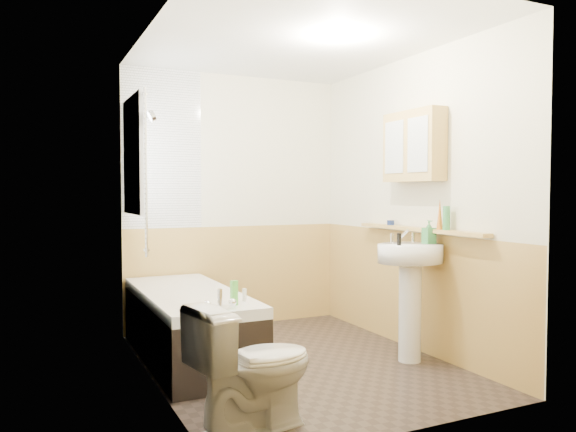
# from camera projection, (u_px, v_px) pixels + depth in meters

# --- Properties ---
(floor) EXTENTS (2.80, 2.80, 0.00)m
(floor) POSITION_uv_depth(u_px,v_px,m) (296.00, 363.00, 4.40)
(floor) COLOR black
(floor) RESTS_ON ground
(ceiling) EXTENTS (2.80, 2.80, 0.00)m
(ceiling) POSITION_uv_depth(u_px,v_px,m) (296.00, 41.00, 4.29)
(ceiling) COLOR white
(ceiling) RESTS_ON ground
(wall_back) EXTENTS (2.20, 0.02, 2.50)m
(wall_back) POSITION_uv_depth(u_px,v_px,m) (234.00, 201.00, 5.62)
(wall_back) COLOR #EBE5C2
(wall_back) RESTS_ON ground
(wall_front) EXTENTS (2.20, 0.02, 2.50)m
(wall_front) POSITION_uv_depth(u_px,v_px,m) (410.00, 209.00, 3.07)
(wall_front) COLOR #EBE5C2
(wall_front) RESTS_ON ground
(wall_left) EXTENTS (0.02, 2.80, 2.50)m
(wall_left) POSITION_uv_depth(u_px,v_px,m) (152.00, 205.00, 3.87)
(wall_left) COLOR #EBE5C2
(wall_left) RESTS_ON ground
(wall_right) EXTENTS (0.02, 2.80, 2.50)m
(wall_right) POSITION_uv_depth(u_px,v_px,m) (412.00, 203.00, 4.82)
(wall_right) COLOR #EBE5C2
(wall_right) RESTS_ON ground
(wainscot_right) EXTENTS (0.01, 2.80, 1.00)m
(wainscot_right) POSITION_uv_depth(u_px,v_px,m) (409.00, 290.00, 4.84)
(wainscot_right) COLOR tan
(wainscot_right) RESTS_ON wall_right
(wainscot_front) EXTENTS (2.20, 0.01, 1.00)m
(wainscot_front) POSITION_uv_depth(u_px,v_px,m) (406.00, 343.00, 3.12)
(wainscot_front) COLOR tan
(wainscot_front) RESTS_ON wall_front
(wainscot_back) EXTENTS (2.20, 0.01, 1.00)m
(wainscot_back) POSITION_uv_depth(u_px,v_px,m) (235.00, 276.00, 5.63)
(wainscot_back) COLOR tan
(wainscot_back) RESTS_ON wall_back
(tile_cladding_left) EXTENTS (0.01, 2.80, 2.50)m
(tile_cladding_left) POSITION_uv_depth(u_px,v_px,m) (155.00, 205.00, 3.88)
(tile_cladding_left) COLOR white
(tile_cladding_left) RESTS_ON wall_left
(tile_return_back) EXTENTS (0.75, 0.01, 1.50)m
(tile_return_back) POSITION_uv_depth(u_px,v_px,m) (162.00, 149.00, 5.27)
(tile_return_back) COLOR white
(tile_return_back) RESTS_ON wall_back
(window) EXTENTS (0.03, 0.79, 0.99)m
(window) POSITION_uv_depth(u_px,v_px,m) (134.00, 156.00, 4.73)
(window) COLOR white
(window) RESTS_ON wall_left
(bathtub) EXTENTS (0.70, 1.78, 0.69)m
(bathtub) POSITION_uv_depth(u_px,v_px,m) (189.00, 323.00, 4.50)
(bathtub) COLOR black
(bathtub) RESTS_ON floor
(shower_riser) EXTENTS (0.11, 0.09, 1.32)m
(shower_riser) POSITION_uv_depth(u_px,v_px,m) (147.00, 159.00, 4.35)
(shower_riser) COLOR silver
(shower_riser) RESTS_ON wall_left
(toilet) EXTENTS (0.79, 0.53, 0.71)m
(toilet) POSITION_uv_depth(u_px,v_px,m) (253.00, 367.00, 3.15)
(toilet) COLOR white
(toilet) RESTS_ON floor
(sink) EXTENTS (0.54, 0.44, 1.05)m
(sink) POSITION_uv_depth(u_px,v_px,m) (410.00, 278.00, 4.43)
(sink) COLOR white
(sink) RESTS_ON floor
(pine_shelf) EXTENTS (0.10, 1.56, 0.03)m
(pine_shelf) POSITION_uv_depth(u_px,v_px,m) (418.00, 229.00, 4.65)
(pine_shelf) COLOR tan
(pine_shelf) RESTS_ON wall_right
(medicine_cabinet) EXTENTS (0.16, 0.65, 0.58)m
(medicine_cabinet) POSITION_uv_depth(u_px,v_px,m) (413.00, 146.00, 4.63)
(medicine_cabinet) COLOR tan
(medicine_cabinet) RESTS_ON wall_right
(foam_can) EXTENTS (0.07, 0.07, 0.19)m
(foam_can) POSITION_uv_depth(u_px,v_px,m) (446.00, 218.00, 4.33)
(foam_can) COLOR #388447
(foam_can) RESTS_ON pine_shelf
(green_bottle) EXTENTS (0.05, 0.05, 0.24)m
(green_bottle) POSITION_uv_depth(u_px,v_px,m) (440.00, 214.00, 4.40)
(green_bottle) COLOR orange
(green_bottle) RESTS_ON pine_shelf
(black_jar) EXTENTS (0.08, 0.08, 0.04)m
(black_jar) POSITION_uv_depth(u_px,v_px,m) (391.00, 223.00, 4.99)
(black_jar) COLOR navy
(black_jar) RESTS_ON pine_shelf
(soap_bottle) EXTENTS (0.09, 0.19, 0.09)m
(soap_bottle) POSITION_uv_depth(u_px,v_px,m) (429.00, 238.00, 4.44)
(soap_bottle) COLOR #388447
(soap_bottle) RESTS_ON sink
(clear_bottle) EXTENTS (0.04, 0.04, 0.10)m
(clear_bottle) POSITION_uv_depth(u_px,v_px,m) (399.00, 239.00, 4.31)
(clear_bottle) COLOR black
(clear_bottle) RESTS_ON sink
(blue_gel) EXTENTS (0.05, 0.04, 0.17)m
(blue_gel) POSITION_uv_depth(u_px,v_px,m) (234.00, 293.00, 3.91)
(blue_gel) COLOR #59C647
(blue_gel) RESTS_ON bathtub
(cream_jar) EXTENTS (0.08, 0.08, 0.05)m
(cream_jar) POSITION_uv_depth(u_px,v_px,m) (195.00, 308.00, 3.71)
(cream_jar) COLOR #19339E
(cream_jar) RESTS_ON bathtub
(orange_bottle) EXTENTS (0.03, 0.03, 0.09)m
(orange_bottle) POSITION_uv_depth(u_px,v_px,m) (244.00, 295.00, 4.06)
(orange_bottle) COLOR silver
(orange_bottle) RESTS_ON bathtub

